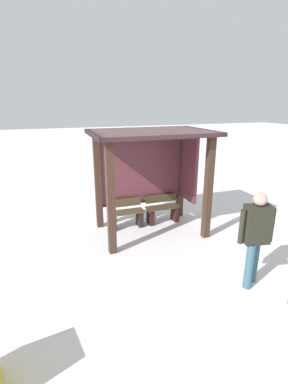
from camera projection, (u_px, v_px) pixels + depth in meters
The scene contains 5 objects.
ground_plane at pixel (150, 231), 7.05m from camera, with size 60.00×60.00×0.00m, color white.
bus_shelter at pixel (152, 158), 6.73m from camera, with size 2.71×1.86×2.46m.
bench_left_inside at pixel (126, 216), 7.18m from camera, with size 0.90×0.35×0.72m.
bench_center_inside at pixel (163, 211), 7.49m from camera, with size 0.90×0.35×0.72m.
person_walking at pixel (256, 233), 4.71m from camera, with size 0.62×0.34×1.70m.
Camera 1 is at (-2.27, -6.00, 3.08)m, focal length 26.47 mm.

